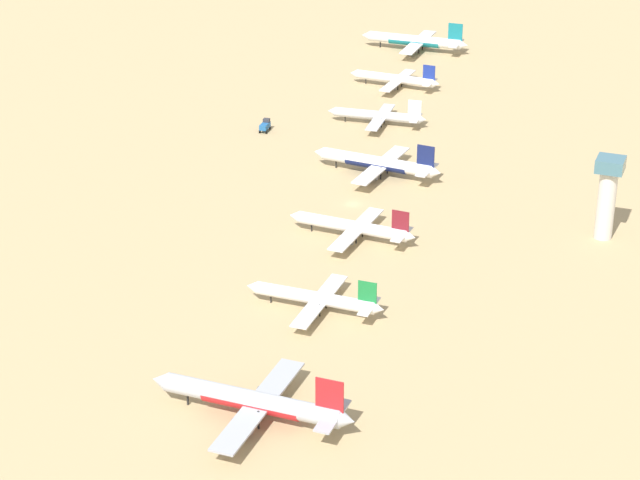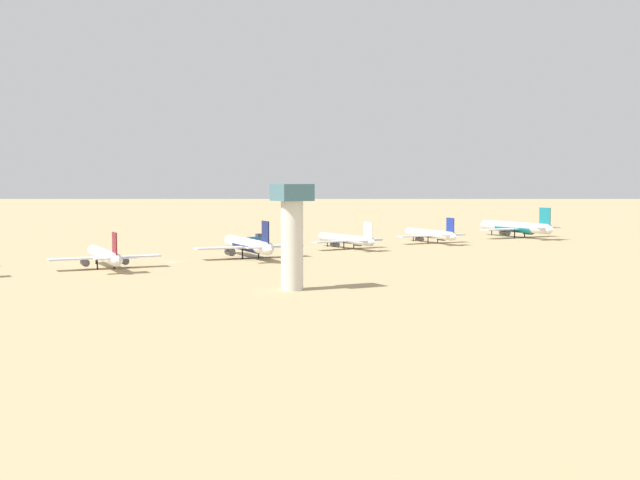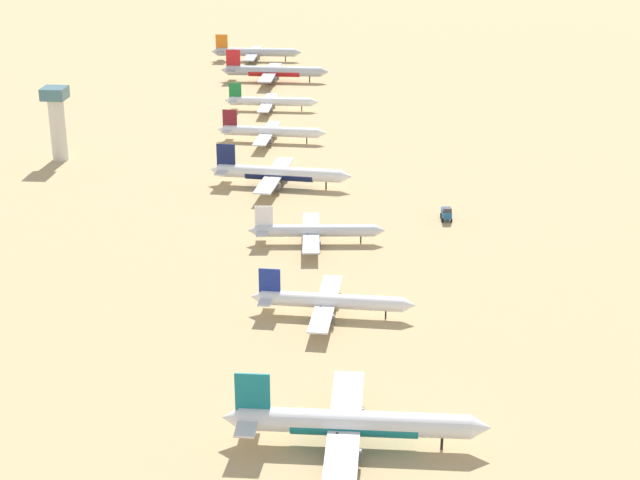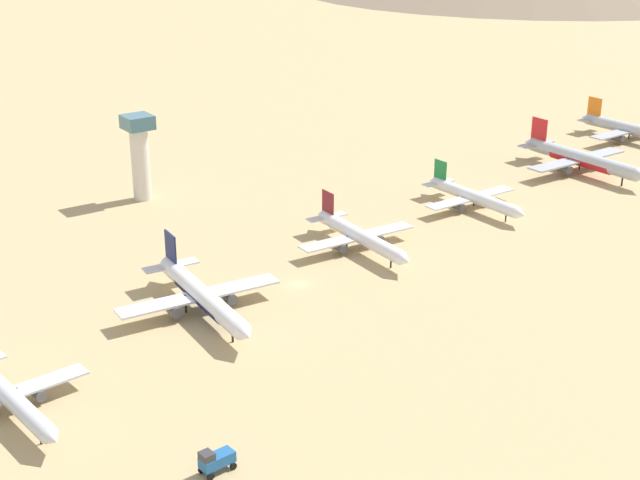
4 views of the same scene
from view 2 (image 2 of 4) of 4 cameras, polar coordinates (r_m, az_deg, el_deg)
name	(u,v)px [view 2 (image 2 of 4)]	position (r m, az deg, el deg)	size (l,w,h in m)	color
ground_plane	(175,262)	(240.31, -10.07, -1.51)	(1869.17, 1869.17, 0.00)	tan
parked_jet_0	(516,227)	(345.01, 13.47, 0.87)	(44.15, 35.78, 12.76)	silver
parked_jet_1	(430,234)	(308.89, 7.68, 0.41)	(34.77, 28.21, 10.03)	white
parked_jet_2	(346,239)	(280.91, 1.82, 0.05)	(34.00, 27.68, 9.80)	silver
parked_jet_3	(248,245)	(248.89, -5.02, -0.35)	(41.53, 33.79, 11.97)	white
parked_jet_4	(104,255)	(226.43, -14.76, -1.04)	(36.41, 29.56, 10.50)	white
service_truck	(255,239)	(301.41, -4.51, 0.09)	(3.06, 5.37, 3.90)	#1E5999
control_tower	(292,230)	(175.72, -1.96, 0.71)	(7.20, 7.20, 22.84)	beige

